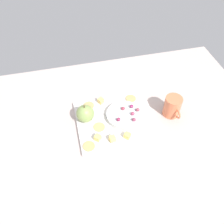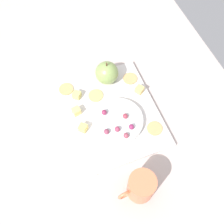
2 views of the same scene
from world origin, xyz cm
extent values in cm
cube|color=#BCAAA3|center=(0.00, 0.00, 1.96)|extent=(137.31, 93.36, 3.92)
cube|color=silver|center=(2.57, 2.59, 4.66)|extent=(34.03, 28.66, 1.47)
cylinder|color=silver|center=(6.47, 3.20, 6.49)|extent=(15.64, 15.64, 2.21)
sphere|color=#86A155|center=(-10.18, 5.76, 9.25)|extent=(7.71, 7.71, 7.71)
cylinder|color=brown|center=(-10.18, 5.76, 13.70)|extent=(0.50, 0.50, 1.20)
cube|color=#E0D56D|center=(-7.17, -5.89, 6.56)|extent=(3.30, 3.30, 2.34)
cube|color=#E9C469|center=(-1.79, 14.11, 6.56)|extent=(3.23, 3.23, 2.34)
cube|color=#EDCD70|center=(-1.50, -7.79, 6.56)|extent=(2.75, 2.75, 2.34)
cube|color=#EDD568|center=(4.85, -7.65, 6.56)|extent=(3.31, 3.31, 2.34)
cylinder|color=tan|center=(12.46, 13.14, 5.59)|extent=(4.85, 4.85, 0.40)
cylinder|color=tan|center=(-5.36, -0.18, 5.59)|extent=(4.85, 4.85, 0.40)
cylinder|color=tan|center=(-7.65, 13.33, 5.59)|extent=(4.85, 4.85, 0.40)
cylinder|color=tan|center=(-11.29, -8.43, 5.59)|extent=(4.85, 4.85, 0.40)
ellipsoid|color=#9A3753|center=(9.75, 1.71, 8.37)|extent=(1.73, 1.56, 1.54)
ellipsoid|color=#892856|center=(10.53, 5.97, 8.33)|extent=(1.73, 1.56, 1.47)
ellipsoid|color=#953344|center=(6.50, 5.64, 8.30)|extent=(1.73, 1.56, 1.40)
ellipsoid|color=#943F50|center=(12.57, 3.41, 8.30)|extent=(1.73, 1.56, 1.41)
ellipsoid|color=#84374F|center=(9.34, -1.55, 8.32)|extent=(1.73, 1.56, 1.44)
ellipsoid|color=#8A294B|center=(3.02, 0.42, 8.39)|extent=(1.73, 1.56, 1.58)
cylinder|color=#E2744C|center=(27.89, 1.43, 8.77)|extent=(7.41, 7.41, 9.69)
torus|color=#E2744C|center=(28.35, -3.45, 8.77)|extent=(1.17, 4.06, 4.00)
camera|label=1|loc=(-14.08, -60.11, 85.17)|focal=37.62mm
camera|label=2|loc=(41.17, -11.95, 81.95)|focal=43.63mm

